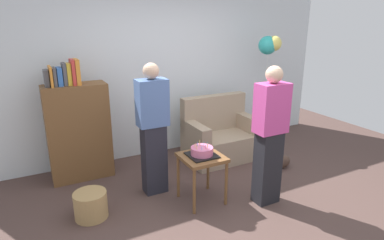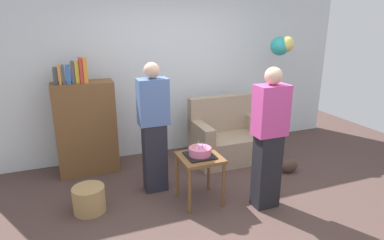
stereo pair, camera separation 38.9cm
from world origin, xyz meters
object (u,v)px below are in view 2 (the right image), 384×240
(couch, at_px, (227,138))
(wicker_basket, at_px, (89,199))
(bookshelf, at_px, (86,126))
(person_blowing_candles, at_px, (154,128))
(birthday_cake, at_px, (200,152))
(side_table, at_px, (200,163))
(balloon_bunch, at_px, (282,45))
(handbag, at_px, (289,166))
(person_holding_cake, at_px, (269,139))

(couch, xyz_separation_m, wicker_basket, (-2.14, -0.75, -0.19))
(bookshelf, relative_size, person_blowing_candles, 0.99)
(birthday_cake, relative_size, wicker_basket, 0.89)
(side_table, relative_size, balloon_bunch, 0.32)
(couch, distance_m, side_table, 1.35)
(bookshelf, bearing_deg, handbag, -22.20)
(bookshelf, distance_m, person_blowing_candles, 1.14)
(wicker_basket, bearing_deg, couch, 19.38)
(birthday_cake, distance_m, person_blowing_candles, 0.66)
(birthday_cake, xyz_separation_m, person_blowing_candles, (-0.41, 0.47, 0.20))
(couch, bearing_deg, person_blowing_candles, -157.69)
(birthday_cake, relative_size, balloon_bunch, 0.17)
(balloon_bunch, bearing_deg, handbag, -112.43)
(bookshelf, bearing_deg, couch, -8.54)
(couch, height_order, handbag, couch)
(handbag, distance_m, balloon_bunch, 1.86)
(couch, height_order, birthday_cake, couch)
(person_blowing_candles, bearing_deg, handbag, -16.97)
(side_table, bearing_deg, couch, 48.60)
(side_table, xyz_separation_m, person_blowing_candles, (-0.41, 0.47, 0.34))
(couch, distance_m, balloon_bunch, 1.67)
(person_blowing_candles, distance_m, wicker_basket, 1.10)
(couch, relative_size, wicker_basket, 3.06)
(side_table, xyz_separation_m, person_holding_cake, (0.67, -0.37, 0.34))
(person_blowing_candles, bearing_deg, wicker_basket, -175.20)
(person_blowing_candles, distance_m, balloon_bunch, 2.50)
(wicker_basket, xyz_separation_m, balloon_bunch, (3.09, 0.85, 1.56))
(wicker_basket, bearing_deg, birthday_cake, -11.40)
(birthday_cake, bearing_deg, handbag, 9.00)
(couch, bearing_deg, balloon_bunch, 5.77)
(side_table, bearing_deg, wicker_basket, 168.60)
(birthday_cake, height_order, person_blowing_candles, person_blowing_candles)
(couch, bearing_deg, birthday_cake, -131.40)
(person_holding_cake, bearing_deg, handbag, -116.77)
(birthday_cake, bearing_deg, side_table, 1.38)
(couch, height_order, bookshelf, bookshelf)
(bookshelf, distance_m, birthday_cake, 1.76)
(handbag, bearing_deg, balloon_bunch, 67.57)
(couch, relative_size, person_blowing_candles, 0.67)
(bookshelf, bearing_deg, birthday_cake, -48.43)
(wicker_basket, relative_size, handbag, 1.29)
(person_blowing_candles, distance_m, person_holding_cake, 1.37)
(side_table, relative_size, handbag, 2.09)
(birthday_cake, bearing_deg, person_blowing_candles, 131.28)
(bookshelf, height_order, side_table, bookshelf)
(bookshelf, relative_size, wicker_basket, 4.50)
(person_holding_cake, xyz_separation_m, wicker_basket, (-1.93, 0.62, -0.68))
(person_holding_cake, bearing_deg, person_blowing_candles, -11.00)
(person_blowing_candles, xyz_separation_m, handbag, (1.89, -0.24, -0.73))
(side_table, relative_size, person_blowing_candles, 0.36)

